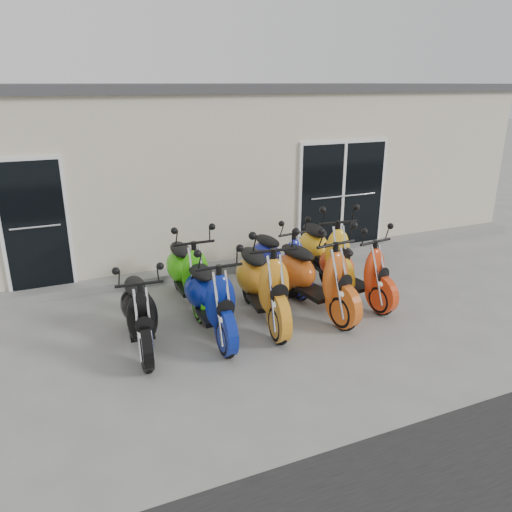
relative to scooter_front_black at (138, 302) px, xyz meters
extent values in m
plane|color=gray|center=(2.05, 0.26, -0.67)|extent=(80.00, 80.00, 0.00)
cube|color=beige|center=(2.05, 5.46, 0.93)|extent=(14.00, 6.00, 3.20)
cube|color=#3F3F42|center=(2.05, 5.46, 2.61)|extent=(14.20, 6.20, 0.16)
cube|color=gray|center=(2.05, 2.28, -0.60)|extent=(14.00, 0.40, 0.15)
cube|color=black|center=(-1.15, 2.43, 0.59)|extent=(1.07, 0.08, 2.22)
cube|color=black|center=(4.65, 2.43, 0.59)|extent=(2.02, 0.08, 2.22)
camera|label=1|loc=(-0.95, -6.08, 2.72)|focal=35.00mm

